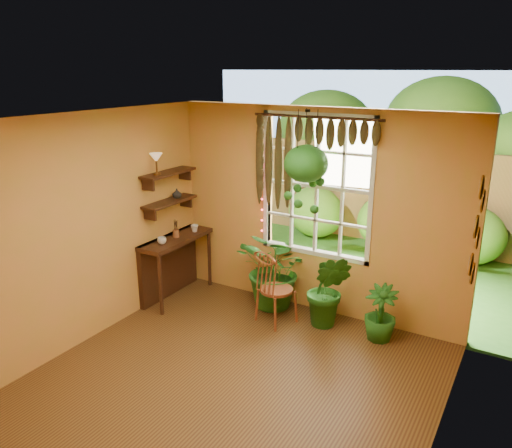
{
  "coord_description": "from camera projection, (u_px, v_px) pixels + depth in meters",
  "views": [
    {
      "loc": [
        2.49,
        -3.49,
        3.14
      ],
      "look_at": [
        -0.24,
        1.15,
        1.46
      ],
      "focal_mm": 35.0,
      "sensor_mm": 36.0,
      "label": 1
    }
  ],
  "objects": [
    {
      "name": "cup_a",
      "position": [
        162.0,
        241.0,
        6.65
      ],
      "size": [
        0.12,
        0.12,
        0.09
      ],
      "primitive_type": "imported",
      "rotation": [
        0.0,
        0.0,
        -0.03
      ],
      "color": "silver",
      "rests_on": "counter_ledge"
    },
    {
      "name": "windsor_chair",
      "position": [
        275.0,
        299.0,
        6.38
      ],
      "size": [
        0.54,
        0.56,
        1.14
      ],
      "rotation": [
        0.0,
        0.0,
        -0.35
      ],
      "color": "maroon",
      "rests_on": "floor"
    },
    {
      "name": "tiffany_lamp",
      "position": [
        156.0,
        159.0,
        6.43
      ],
      "size": [
        0.17,
        0.17,
        0.28
      ],
      "color": "brown",
      "rests_on": "shelf_upper"
    },
    {
      "name": "potted_plant_left",
      "position": [
        277.0,
        269.0,
        6.72
      ],
      "size": [
        1.18,
        1.08,
        1.11
      ],
      "primitive_type": "imported",
      "rotation": [
        0.0,
        0.0,
        -0.25
      ],
      "color": "#144D16",
      "rests_on": "floor"
    },
    {
      "name": "potted_plant_right",
      "position": [
        380.0,
        313.0,
        5.96
      ],
      "size": [
        0.39,
        0.39,
        0.69
      ],
      "primitive_type": "imported",
      "rotation": [
        0.0,
        0.0,
        0.01
      ],
      "color": "#144D16",
      "rests_on": "floor"
    },
    {
      "name": "shelf_vase",
      "position": [
        177.0,
        193.0,
        6.92
      ],
      "size": [
        0.16,
        0.16,
        0.13
      ],
      "primitive_type": "imported",
      "rotation": [
        0.0,
        0.0,
        0.29
      ],
      "color": "#B2AD99",
      "rests_on": "shelf_lower"
    },
    {
      "name": "potted_plant_mid",
      "position": [
        328.0,
        290.0,
        6.23
      ],
      "size": [
        0.58,
        0.48,
        0.99
      ],
      "primitive_type": "imported",
      "rotation": [
        0.0,
        0.0,
        0.08
      ],
      "color": "#144D16",
      "rests_on": "floor"
    },
    {
      "name": "valance_vine",
      "position": [
        308.0,
        142.0,
        6.15
      ],
      "size": [
        1.7,
        0.12,
        1.1
      ],
      "color": "#3A1F10",
      "rests_on": "window"
    },
    {
      "name": "cup_b",
      "position": [
        195.0,
        228.0,
        7.15
      ],
      "size": [
        0.13,
        0.13,
        0.1
      ],
      "primitive_type": "imported",
      "rotation": [
        0.0,
        0.0,
        0.25
      ],
      "color": "beige",
      "rests_on": "counter_ledge"
    },
    {
      "name": "floor",
      "position": [
        219.0,
        395.0,
        5.02
      ],
      "size": [
        4.5,
        4.5,
        0.0
      ],
      "primitive_type": "plane",
      "color": "brown",
      "rests_on": "ground"
    },
    {
      "name": "counter_ledge",
      "position": [
        171.0,
        259.0,
        7.09
      ],
      "size": [
        0.4,
        1.2,
        0.9
      ],
      "color": "#3A1F10",
      "rests_on": "floor"
    },
    {
      "name": "wall_right",
      "position": [
        440.0,
        325.0,
        3.65
      ],
      "size": [
        0.0,
        4.5,
        4.5
      ],
      "primitive_type": "plane",
      "rotation": [
        1.57,
        0.0,
        -1.57
      ],
      "color": "#DF8D4C",
      "rests_on": "floor"
    },
    {
      "name": "shelf_upper",
      "position": [
        168.0,
        173.0,
        6.7
      ],
      "size": [
        0.25,
        0.9,
        0.04
      ],
      "primitive_type": "cube",
      "color": "#3A1F10",
      "rests_on": "wall_left"
    },
    {
      "name": "wall_left",
      "position": [
        69.0,
        236.0,
        5.58
      ],
      "size": [
        0.0,
        4.5,
        4.5
      ],
      "primitive_type": "plane",
      "rotation": [
        1.57,
        0.0,
        1.57
      ],
      "color": "#DF8D4C",
      "rests_on": "floor"
    },
    {
      "name": "window",
      "position": [
        317.0,
        186.0,
        6.39
      ],
      "size": [
        1.52,
        0.1,
        1.86
      ],
      "color": "silver",
      "rests_on": "wall_back"
    },
    {
      "name": "string_lights",
      "position": [
        262.0,
        177.0,
        6.66
      ],
      "size": [
        0.03,
        0.03,
        1.54
      ],
      "primitive_type": null,
      "color": "#FF2633",
      "rests_on": "window"
    },
    {
      "name": "shelf_lower",
      "position": [
        170.0,
        202.0,
        6.82
      ],
      "size": [
        0.25,
        0.9,
        0.04
      ],
      "primitive_type": "cube",
      "color": "#3A1F10",
      "rests_on": "wall_left"
    },
    {
      "name": "brush_jar",
      "position": [
        176.0,
        229.0,
        6.9
      ],
      "size": [
        0.09,
        0.09,
        0.31
      ],
      "color": "#99542C",
      "rests_on": "counter_ledge"
    },
    {
      "name": "wall_back",
      "position": [
        315.0,
        213.0,
        6.46
      ],
      "size": [
        4.0,
        0.0,
        4.0
      ],
      "primitive_type": "plane",
      "rotation": [
        1.57,
        0.0,
        0.0
      ],
      "color": "#DF8D4C",
      "rests_on": "floor"
    },
    {
      "name": "ceiling",
      "position": [
        212.0,
        123.0,
        4.21
      ],
      "size": [
        4.5,
        4.5,
        0.0
      ],
      "primitive_type": "plane",
      "rotation": [
        3.14,
        0.0,
        0.0
      ],
      "color": "silver",
      "rests_on": "wall_back"
    },
    {
      "name": "hanging_basket",
      "position": [
        306.0,
        169.0,
        5.93
      ],
      "size": [
        0.53,
        0.53,
        1.22
      ],
      "color": "black",
      "rests_on": "ceiling"
    },
    {
      "name": "wall_plates",
      "position": [
        476.0,
        232.0,
        5.07
      ],
      "size": [
        0.04,
        0.32,
        1.1
      ],
      "primitive_type": null,
      "color": "#FFF5D0",
      "rests_on": "wall_right"
    },
    {
      "name": "backyard",
      "position": [
        418.0,
        164.0,
        10.17
      ],
      "size": [
        14.0,
        10.0,
        12.0
      ],
      "color": "#245B1A",
      "rests_on": "ground"
    }
  ]
}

